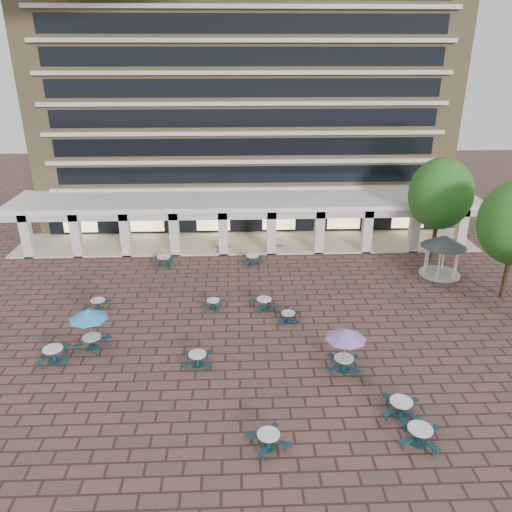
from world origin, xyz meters
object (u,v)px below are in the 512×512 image
at_px(picnic_table_1, 268,439).
at_px(planter_right, 274,246).
at_px(picnic_table_2, 420,434).
at_px(gazebo, 444,246).
at_px(planter_left, 223,246).
at_px(picnic_table_0, 54,353).

xyz_separation_m(picnic_table_1, planter_right, (2.02, 23.90, 0.04)).
height_order(picnic_table_2, gazebo, gazebo).
xyz_separation_m(picnic_table_2, planter_left, (-9.52, 23.90, 0.04)).
bearing_deg(gazebo, picnic_table_2, -113.62).
distance_m(picnic_table_0, picnic_table_2, 20.28).
xyz_separation_m(picnic_table_2, planter_right, (-4.90, 23.90, -0.01)).
bearing_deg(picnic_table_1, picnic_table_0, 125.28).
relative_size(picnic_table_2, planter_left, 1.54).
xyz_separation_m(picnic_table_0, gazebo, (26.93, 11.02, 1.99)).
height_order(picnic_table_2, planter_left, planter_left).
height_order(picnic_table_1, planter_left, planter_left).
xyz_separation_m(planter_left, planter_right, (4.62, 0.00, -0.04)).
relative_size(picnic_table_1, picnic_table_2, 0.93).
bearing_deg(picnic_table_1, planter_left, 72.74).
bearing_deg(picnic_table_0, picnic_table_1, -45.83).
xyz_separation_m(picnic_table_0, planter_right, (14.03, 16.61, -0.01)).
relative_size(picnic_table_0, picnic_table_2, 0.97).
bearing_deg(picnic_table_1, gazebo, 27.35).
height_order(picnic_table_0, picnic_table_1, picnic_table_0).
relative_size(picnic_table_0, gazebo, 0.63).
distance_m(picnic_table_0, planter_left, 19.09).
distance_m(gazebo, planter_left, 18.50).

